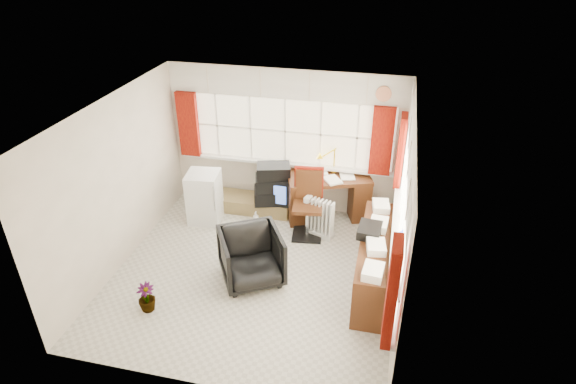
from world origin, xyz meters
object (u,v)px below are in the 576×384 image
desk (328,194)px  tv_bench (252,203)px  task_chair (308,200)px  mini_fridge (204,197)px  credenza (377,260)px  crt_tv (278,187)px  radiator (320,222)px  office_chair (251,257)px  desk_lamp (335,155)px

desk → tv_bench: (-1.34, -0.08, -0.31)m
task_chair → mini_fridge: (-1.78, -0.03, -0.16)m
credenza → crt_tv: credenza is taller
task_chair → radiator: 0.41m
office_chair → radiator: size_ratio=1.27×
task_chair → crt_tv: (-0.61, 0.49, -0.11)m
desk_lamp → crt_tv: 1.12m
desk → crt_tv: size_ratio=2.69×
desk → credenza: (0.94, -1.60, -0.05)m
radiator → tv_bench: 1.43m
task_chair → tv_bench: 1.28m
mini_fridge → office_chair: bearing=-47.5°
mini_fridge → tv_bench: bearing=36.1°
desk_lamp → mini_fridge: size_ratio=0.50×
credenza → tv_bench: bearing=146.3°
desk → office_chair: 2.07m
desk_lamp → mini_fridge: bearing=-159.9°
crt_tv → desk: bearing=3.7°
task_chair → tv_bench: task_chair is taller
task_chair → office_chair: bearing=-111.7°
desk → tv_bench: bearing=-176.6°
radiator → crt_tv: crt_tv is taller
task_chair → mini_fridge: bearing=-178.9°
credenza → crt_tv: 2.37m
task_chair → mini_fridge: size_ratio=1.28×
desk → radiator: (-0.02, -0.62, -0.17)m
task_chair → tv_bench: size_ratio=0.81×
office_chair → tv_bench: office_chair is taller
office_chair → radiator: bearing=29.4°
radiator → mini_fridge: size_ratio=0.75×
desk_lamp → mini_fridge: desk_lamp is taller
credenza → mini_fridge: bearing=160.9°
task_chair → crt_tv: size_ratio=2.01×
desk_lamp → credenza: desk_lamp is taller
office_chair → credenza: (1.73, 0.32, 0.01)m
desk_lamp → radiator: (-0.08, -0.80, -0.83)m
tv_bench → crt_tv: (0.48, 0.02, 0.37)m
mini_fridge → crt_tv: bearing=24.1°
crt_tv → mini_fridge: size_ratio=0.64×
office_chair → crt_tv: (-0.07, 1.86, 0.11)m
office_chair → tv_bench: 1.93m
desk → desk_lamp: desk_lamp is taller
tv_bench → mini_fridge: bearing=-143.9°
radiator → desk: bearing=87.9°
desk → crt_tv: 0.86m
credenza → mini_fridge: mini_fridge is taller
desk → desk_lamp: (0.05, 0.18, 0.66)m
office_chair → crt_tv: bearing=62.2°
office_chair → radiator: office_chair is taller
desk_lamp → task_chair: 0.93m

